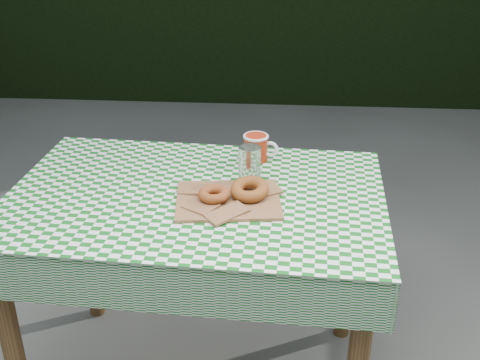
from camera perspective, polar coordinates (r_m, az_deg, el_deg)
name	(u,v)px	position (r m, az deg, el deg)	size (l,w,h in m)	color
ground	(182,346)	(2.41, -5.59, -15.51)	(60.00, 60.00, 0.00)	#4B4B47
table	(199,295)	(2.03, -3.91, -10.87)	(1.12, 0.75, 0.75)	brown
tablecloth	(195,195)	(1.83, -4.27, -1.39)	(1.14, 0.77, 0.01)	#0E5D18
paper_bag	(228,199)	(1.77, -1.13, -1.84)	(0.31, 0.24, 0.02)	#986B42
bagel_front	(214,194)	(1.75, -2.51, -1.37)	(0.09, 0.09, 0.03)	brown
bagel_back	(250,189)	(1.77, 0.92, -0.89)	(0.12, 0.12, 0.04)	#96431F
coffee_mug	(256,148)	(2.03, 1.51, 3.09)	(0.16, 0.16, 0.09)	#AF230B
drinking_glass	(250,166)	(1.85, 0.92, 1.38)	(0.07, 0.07, 0.12)	white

